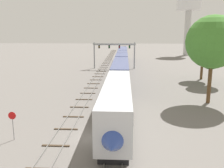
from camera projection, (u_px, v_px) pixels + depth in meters
The scene contains 10 objects.
ground_plane at pixel (96, 138), 24.76m from camera, with size 400.00×400.00×0.00m, color slate.
track_main at pixel (123, 63), 83.25m from camera, with size 2.60×200.00×0.16m.
track_near at pixel (100, 72), 64.00m from camera, with size 2.60×160.00×0.16m.
passenger_train at pixel (121, 66), 57.52m from camera, with size 3.04×81.30×4.80m.
signal_gantry at pixel (114, 49), 70.11m from camera, with size 12.10×0.49×7.52m.
water_tower at pixel (189, 9), 106.90m from camera, with size 10.54×10.54×25.05m.
stop_sign at pixel (13, 122), 23.98m from camera, with size 0.76×0.08×2.88m.
trackside_tree_left at pixel (212, 55), 47.87m from camera, with size 5.62×5.62×8.84m.
trackside_tree_mid at pixel (204, 44), 53.65m from camera, with size 5.20×5.20×10.42m.
trackside_tree_right at pixel (213, 42), 35.15m from camera, with size 7.64×7.64×12.83m.
Camera 1 is at (2.86, -22.97, 10.46)m, focal length 39.61 mm.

